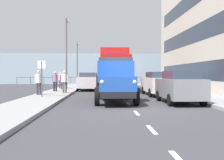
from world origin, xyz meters
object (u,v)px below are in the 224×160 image
(car_white_kerbside_1, at_px, (158,83))
(street_sign, at_px, (42,72))
(lamp_post_far, at_px, (77,59))
(lorry_cargo_red, at_px, (114,69))
(pedestrian_strolling, at_px, (61,78))
(pedestrian_with_bag, at_px, (55,80))
(car_navy_oppositeside_1, at_px, (90,80))
(car_grey_kerbside_near, at_px, (179,87))
(pedestrian_couple_a, at_px, (39,80))
(car_teal_oppositeside_2, at_px, (92,79))
(pedestrian_near_railing, at_px, (62,79))
(lamp_post_promenade, at_px, (67,47))
(truck_vintage_blue, at_px, (115,81))
(car_silver_oppositeside_0, at_px, (88,81))
(pedestrian_couple_b, at_px, (65,80))

(car_white_kerbside_1, distance_m, street_sign, 8.22)
(lamp_post_far, bearing_deg, street_sign, 89.21)
(street_sign, bearing_deg, car_white_kerbside_1, -162.59)
(lorry_cargo_red, height_order, lamp_post_far, lamp_post_far)
(pedestrian_strolling, bearing_deg, pedestrian_with_bag, 94.04)
(lorry_cargo_red, bearing_deg, street_sign, 57.26)
(car_navy_oppositeside_1, bearing_deg, street_sign, 80.54)
(car_grey_kerbside_near, height_order, pedestrian_couple_a, pedestrian_couple_a)
(car_white_kerbside_1, distance_m, lamp_post_far, 18.82)
(car_navy_oppositeside_1, bearing_deg, car_teal_oppositeside_2, -90.00)
(pedestrian_couple_a, height_order, pedestrian_near_railing, pedestrian_couple_a)
(car_grey_kerbside_near, height_order, lamp_post_promenade, lamp_post_promenade)
(truck_vintage_blue, bearing_deg, lorry_cargo_red, -92.41)
(car_teal_oppositeside_2, height_order, lamp_post_far, lamp_post_far)
(car_teal_oppositeside_2, bearing_deg, lamp_post_promenade, 79.44)
(pedestrian_with_bag, bearing_deg, pedestrian_near_railing, -92.57)
(car_navy_oppositeside_1, bearing_deg, pedestrian_with_bag, 74.54)
(car_silver_oppositeside_0, bearing_deg, car_teal_oppositeside_2, -90.00)
(pedestrian_near_railing, bearing_deg, lamp_post_promenade, -107.70)
(car_silver_oppositeside_0, relative_size, car_teal_oppositeside_2, 0.96)
(truck_vintage_blue, height_order, lamp_post_far, lamp_post_far)
(pedestrian_with_bag, bearing_deg, car_white_kerbside_1, 161.61)
(car_navy_oppositeside_1, relative_size, pedestrian_couple_b, 2.61)
(pedestrian_strolling, distance_m, lamp_post_far, 9.98)
(lorry_cargo_red, height_order, street_sign, lorry_cargo_red)
(truck_vintage_blue, bearing_deg, car_white_kerbside_1, -127.65)
(car_grey_kerbside_near, bearing_deg, car_silver_oppositeside_0, -63.24)
(car_silver_oppositeside_0, xyz_separation_m, lamp_post_far, (2.08, -11.09, 2.83))
(pedestrian_strolling, bearing_deg, pedestrian_near_railing, 104.76)
(car_grey_kerbside_near, height_order, pedestrian_couple_b, pedestrian_couple_b)
(pedestrian_couple_a, bearing_deg, street_sign, 110.46)
(car_silver_oppositeside_0, bearing_deg, lamp_post_far, -79.36)
(pedestrian_with_bag, xyz_separation_m, lamp_post_promenade, (-0.41, -3.84, 3.12))
(lamp_post_promenade, height_order, lamp_post_far, lamp_post_promenade)
(car_silver_oppositeside_0, relative_size, pedestrian_couple_b, 2.46)
(truck_vintage_blue, relative_size, lorry_cargo_red, 0.69)
(pedestrian_with_bag, bearing_deg, pedestrian_couple_b, 120.22)
(lorry_cargo_red, relative_size, car_silver_oppositeside_0, 1.99)
(pedestrian_strolling, distance_m, street_sign, 9.88)
(car_teal_oppositeside_2, bearing_deg, car_white_kerbside_1, 107.15)
(truck_vintage_blue, height_order, lamp_post_promenade, lamp_post_promenade)
(lorry_cargo_red, relative_size, pedestrian_strolling, 4.88)
(car_navy_oppositeside_1, relative_size, lamp_post_promenade, 0.64)
(car_white_kerbside_1, bearing_deg, pedestrian_near_railing, -35.70)
(car_white_kerbside_1, height_order, car_silver_oppositeside_0, same)
(car_teal_oppositeside_2, bearing_deg, lamp_post_far, 18.08)
(pedestrian_near_railing, height_order, lamp_post_promenade, lamp_post_promenade)
(car_grey_kerbside_near, height_order, car_silver_oppositeside_0, same)
(pedestrian_couple_b, xyz_separation_m, lamp_post_promenade, (0.65, -5.65, 3.09))
(car_white_kerbside_1, bearing_deg, lamp_post_far, -66.09)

